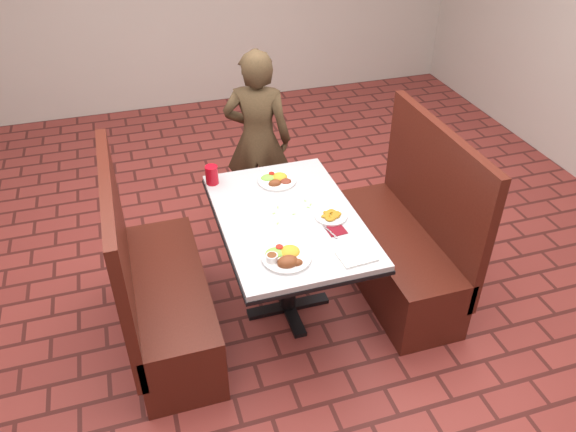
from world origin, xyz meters
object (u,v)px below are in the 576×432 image
at_px(near_dinner_plate, 286,255).
at_px(far_dinner_plate, 277,179).
at_px(diner_person, 258,140).
at_px(plantain_plate, 331,216).
at_px(booth_bench_left, 161,296).
at_px(red_tumbler, 212,175).
at_px(booth_bench_right, 402,247).
at_px(dining_table, 288,229).

bearing_deg(near_dinner_plate, far_dinner_plate, 77.14).
height_order(diner_person, plantain_plate, diner_person).
bearing_deg(booth_bench_left, red_tumbler, 48.13).
height_order(booth_bench_right, red_tumbler, booth_bench_right).
height_order(booth_bench_right, far_dinner_plate, booth_bench_right).
height_order(booth_bench_left, near_dinner_plate, booth_bench_left).
xyz_separation_m(dining_table, far_dinner_plate, (0.05, 0.39, 0.12)).
bearing_deg(far_dinner_plate, booth_bench_right, -27.39).
height_order(dining_table, plantain_plate, plantain_plate).
relative_size(dining_table, diner_person, 0.87).
bearing_deg(red_tumbler, plantain_plate, -44.67).
xyz_separation_m(booth_bench_left, plantain_plate, (1.03, -0.09, 0.43)).
relative_size(diner_person, far_dinner_plate, 5.70).
bearing_deg(near_dinner_plate, diner_person, 81.02).
xyz_separation_m(near_dinner_plate, plantain_plate, (0.37, 0.29, -0.02)).
bearing_deg(red_tumbler, booth_bench_right, -23.25).
xyz_separation_m(booth_bench_right, near_dinner_plate, (-0.93, -0.38, 0.45)).
height_order(dining_table, red_tumbler, red_tumbler).
xyz_separation_m(dining_table, booth_bench_right, (0.80, 0.00, -0.32)).
height_order(booth_bench_left, booth_bench_right, same).
bearing_deg(booth_bench_right, far_dinner_plate, 152.61).
relative_size(booth_bench_left, red_tumbler, 9.79).
height_order(near_dinner_plate, plantain_plate, near_dinner_plate).
xyz_separation_m(booth_bench_left, near_dinner_plate, (0.67, -0.38, 0.45)).
height_order(far_dinner_plate, plantain_plate, far_dinner_plate).
relative_size(diner_person, near_dinner_plate, 5.23).
distance_m(plantain_plate, red_tumbler, 0.83).
bearing_deg(diner_person, booth_bench_left, 72.72).
xyz_separation_m(dining_table, diner_person, (0.10, 1.09, 0.04)).
distance_m(dining_table, plantain_plate, 0.27).
relative_size(near_dinner_plate, red_tumbler, 2.17).
height_order(far_dinner_plate, red_tumbler, red_tumbler).
relative_size(dining_table, red_tumbler, 9.89).
distance_m(diner_person, red_tumbler, 0.76).
xyz_separation_m(booth_bench_right, diner_person, (-0.70, 1.09, 0.37)).
height_order(dining_table, diner_person, diner_person).
bearing_deg(near_dinner_plate, red_tumbler, 104.39).
distance_m(diner_person, far_dinner_plate, 0.71).
xyz_separation_m(near_dinner_plate, far_dinner_plate, (0.18, 0.77, -0.01)).
relative_size(booth_bench_left, booth_bench_right, 1.00).
distance_m(diner_person, near_dinner_plate, 1.49).
bearing_deg(far_dinner_plate, plantain_plate, -68.27).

